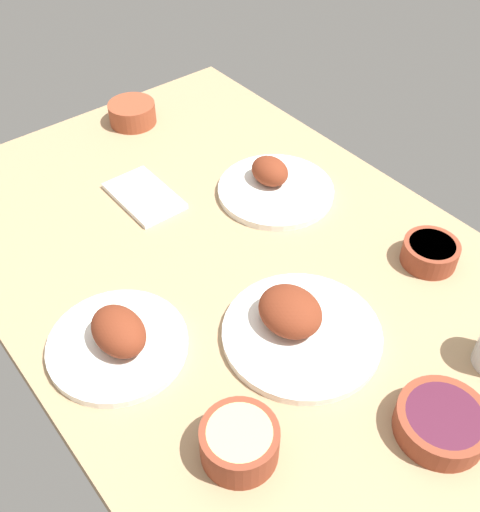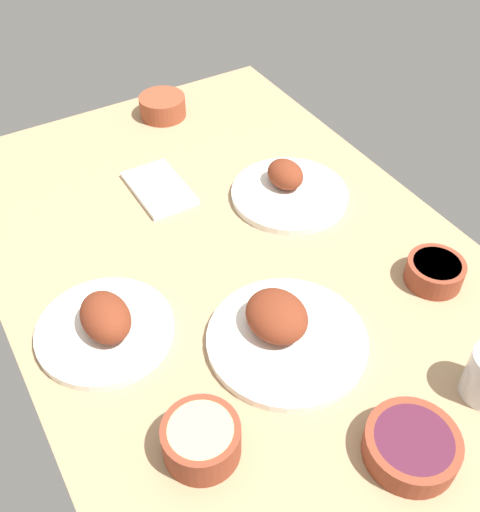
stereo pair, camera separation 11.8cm
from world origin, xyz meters
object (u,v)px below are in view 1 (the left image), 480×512
bowl_potatoes (239,442)px  plate_near_viewer (118,339)px  bowl_onions (442,422)px  plate_far_side (297,325)px  folded_napkin (144,196)px  plate_center_main (274,185)px  bowl_pasta (430,252)px  bowl_soup (132,112)px

bowl_potatoes → plate_near_viewer: bearing=-171.9°
plate_near_viewer → bowl_onions: size_ratio=1.71×
plate_far_side → folded_napkin: size_ratio=1.54×
plate_far_side → plate_center_main: 40.73cm
folded_napkin → bowl_pasta: bearing=32.5°
plate_near_viewer → folded_napkin: (-32.60, 25.55, -1.76)cm
plate_near_viewer → plate_center_main: bearing=108.2°
plate_far_side → plate_near_viewer: size_ratio=1.15×
plate_far_side → bowl_pasta: size_ratio=2.57×
bowl_potatoes → folded_napkin: (-60.98, 21.53, -2.79)cm
plate_far_side → bowl_potatoes: 24.99cm
plate_far_side → folded_napkin: 49.52cm
plate_far_side → bowl_potatoes: (11.50, -22.17, 1.04)cm
plate_center_main → bowl_onions: (61.10, -19.21, 0.74)cm
folded_napkin → bowl_potatoes: bearing=-19.4°
plate_center_main → folded_napkin: bearing=-123.9°
bowl_potatoes → bowl_onions: bearing=58.3°
plate_far_side → bowl_onions: plate_far_side is taller
bowl_soup → bowl_potatoes: (89.50, -36.12, 0.40)cm
bowl_onions → folded_napkin: 77.55cm
bowl_potatoes → bowl_pasta: 55.61cm
plate_center_main → bowl_onions: bearing=-17.5°
plate_far_side → plate_center_main: (-33.22, 23.56, -0.60)cm
bowl_potatoes → bowl_pasta: (-8.54, 54.95, -0.76)cm
plate_near_viewer → bowl_pasta: size_ratio=2.23×
bowl_pasta → bowl_soup: bearing=-166.9°
bowl_soup → bowl_onions: bearing=-5.2°
plate_near_viewer → bowl_potatoes: bearing=8.1°
bowl_soup → plate_near_viewer: bearing=-33.3°
plate_center_main → folded_napkin: 29.18cm
plate_far_side → bowl_pasta: bearing=84.8°
bowl_onions → folded_napkin: bearing=-176.3°
bowl_potatoes → plate_center_main: bearing=134.4°
bowl_onions → bowl_soup: size_ratio=1.19×
plate_near_viewer → bowl_pasta: (19.85, 58.97, 0.27)cm
plate_center_main → bowl_pasta: (36.18, 9.22, 0.88)cm
plate_near_viewer → bowl_soup: plate_near_viewer is taller
plate_near_viewer → bowl_pasta: 62.22cm
plate_far_side → bowl_potatoes: bearing=-62.6°
plate_near_viewer → bowl_soup: (-61.11, 40.14, 0.63)cm
plate_far_side → folded_napkin: (-49.49, -0.63, -1.75)cm
bowl_pasta → folded_napkin: size_ratio=0.60×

